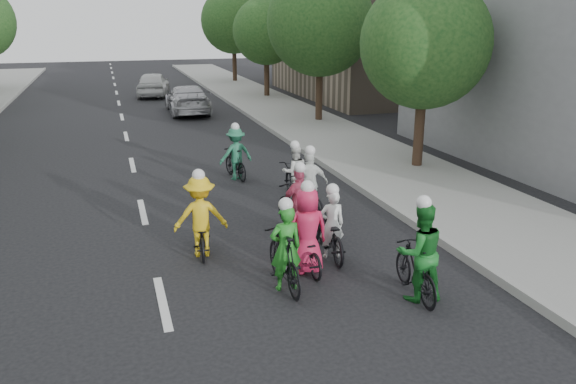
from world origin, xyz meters
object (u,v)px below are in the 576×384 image
cyclist_8 (309,191)px  follow_car_trail (153,84)px  cyclist_4 (306,239)px  cyclist_1 (418,259)px  cyclist_2 (201,223)px  cyclist_7 (236,157)px  cyclist_6 (294,177)px  cyclist_0 (330,231)px  follow_car_lead (187,99)px  cyclist_5 (285,256)px  cyclist_3 (299,207)px

cyclist_8 → follow_car_trail: cyclist_8 is taller
cyclist_4 → cyclist_1: bearing=130.5°
cyclist_8 → cyclist_2: bearing=24.6°
cyclist_7 → follow_car_trail: bearing=-98.2°
cyclist_6 → cyclist_8: bearing=87.7°
cyclist_2 → follow_car_trail: cyclist_2 is taller
cyclist_8 → cyclist_7: bearing=-79.5°
cyclist_0 → cyclist_7: 6.31m
cyclist_1 → follow_car_lead: size_ratio=0.39×
cyclist_2 → follow_car_lead: (2.31, 18.30, 0.02)m
cyclist_4 → follow_car_trail: (-0.59, 27.01, 0.11)m
cyclist_2 → cyclist_4: 2.29m
cyclist_0 → follow_car_trail: size_ratio=0.43×
cyclist_5 → cyclist_8: cyclist_8 is taller
cyclist_6 → follow_car_lead: cyclist_6 is taller
cyclist_1 → cyclist_5: cyclist_1 is taller
cyclist_8 → follow_car_lead: size_ratio=0.36×
cyclist_6 → follow_car_trail: (-1.87, 22.42, 0.20)m
cyclist_3 → follow_car_trail: bearing=-98.5°
follow_car_trail → cyclist_4: bearing=101.2°
cyclist_7 → follow_car_lead: bearing=-101.9°
cyclist_2 → cyclist_8: 3.37m
cyclist_4 → cyclist_8: bearing=-112.2°
cyclist_1 → follow_car_lead: cyclist_1 is taller
cyclist_5 → follow_car_trail: (0.02, 27.57, 0.14)m
cyclist_2 → follow_car_trail: size_ratio=0.42×
cyclist_2 → follow_car_trail: bearing=-86.6°
cyclist_0 → cyclist_4: (-0.71, -0.53, 0.11)m
cyclist_5 → cyclist_4: bearing=-138.1°
cyclist_0 → cyclist_5: 1.71m
cyclist_1 → cyclist_7: 8.55m
cyclist_5 → follow_car_lead: bearing=-93.6°
cyclist_0 → cyclist_7: bearing=-78.7°
cyclist_0 → cyclist_6: 4.10m
cyclist_6 → follow_car_trail: 22.50m
cyclist_7 → follow_car_lead: (0.36, 12.89, 0.04)m
cyclist_6 → follow_car_lead: 15.13m
cyclist_0 → follow_car_lead: cyclist_0 is taller
cyclist_2 → cyclist_8: size_ratio=1.03×
cyclist_1 → cyclist_6: size_ratio=1.12×
cyclist_7 → cyclist_8: bearing=94.6°
cyclist_8 → cyclist_1: bearing=89.7°
cyclist_1 → cyclist_4: bearing=-43.0°
cyclist_2 → cyclist_3: 2.34m
cyclist_3 → cyclist_5: size_ratio=1.10×
cyclist_3 → follow_car_trail: size_ratio=0.45×
cyclist_3 → cyclist_7: bearing=-97.0°
cyclist_8 → cyclist_4: bearing=65.0°
cyclist_5 → cyclist_2: bearing=-59.1°
cyclist_6 → cyclist_8: cyclist_8 is taller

